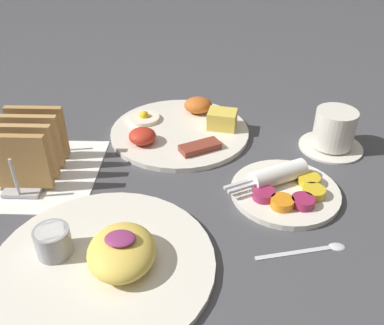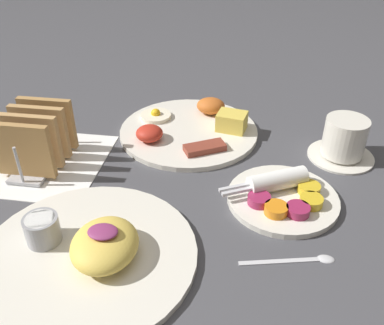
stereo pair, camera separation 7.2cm
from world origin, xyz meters
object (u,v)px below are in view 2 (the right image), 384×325
object	(u,v)px
toast_rack	(37,138)
plate_breakfast	(191,128)
plate_condiments	(283,196)
plate_foreground	(89,250)
coffee_cup	(344,140)

from	to	relation	value
toast_rack	plate_breakfast	bearing A→B (deg)	30.95
plate_condiments	plate_foreground	bearing A→B (deg)	-147.92
plate_foreground	toast_rack	bearing A→B (deg)	128.40
plate_breakfast	coffee_cup	xyz separation A→B (m)	(0.29, -0.05, 0.03)
plate_condiments	coffee_cup	world-z (taller)	coffee_cup
plate_condiments	plate_foreground	xyz separation A→B (m)	(-0.26, -0.16, 0.00)
plate_condiments	plate_foreground	distance (m)	0.31
plate_breakfast	plate_foreground	xyz separation A→B (m)	(-0.08, -0.36, 0.00)
plate_breakfast	toast_rack	world-z (taller)	toast_rack
plate_condiments	coffee_cup	distance (m)	0.19
plate_foreground	coffee_cup	distance (m)	0.49
plate_condiments	plate_breakfast	bearing A→B (deg)	132.34
plate_breakfast	toast_rack	size ratio (longest dim) A/B	1.87
plate_breakfast	toast_rack	distance (m)	0.29
plate_foreground	toast_rack	size ratio (longest dim) A/B	2.02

